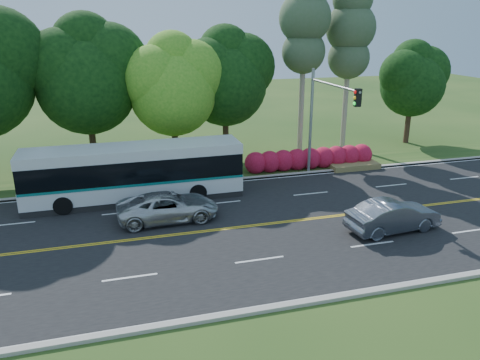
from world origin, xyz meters
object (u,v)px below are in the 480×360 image
object	(u,v)px
sedan	(393,216)
suv	(168,207)
traffic_signal	(324,110)
transit_bus	(134,174)

from	to	relation	value
sedan	suv	xyz separation A→B (m)	(-10.44, 4.31, -0.05)
suv	traffic_signal	bearing A→B (deg)	-72.22
traffic_signal	transit_bus	size ratio (longest dim) A/B	0.57
transit_bus	sedan	bearing A→B (deg)	-33.54
transit_bus	suv	xyz separation A→B (m)	(1.44, -3.45, -0.85)
traffic_signal	suv	distance (m)	11.50
transit_bus	sedan	world-z (taller)	transit_bus
traffic_signal	transit_bus	distance (m)	12.06
transit_bus	suv	bearing A→B (deg)	-67.70
sedan	suv	distance (m)	11.30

